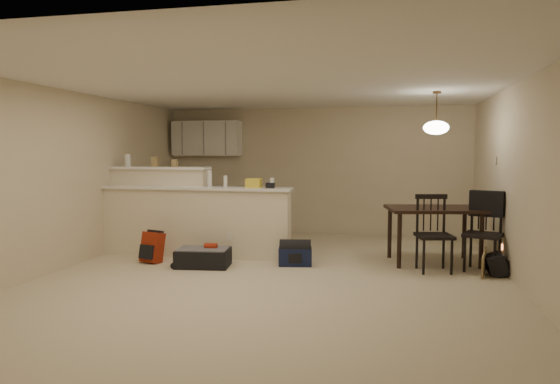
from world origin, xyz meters
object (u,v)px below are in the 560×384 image
(pendant_lamp, at_px, (436,127))
(red_backpack, at_px, (152,247))
(black_daypack, at_px, (496,265))
(dining_table, at_px, (434,214))
(navy_duffel, at_px, (295,256))
(dining_chair_far, at_px, (483,233))
(dining_chair_near, at_px, (434,234))
(suitcase, at_px, (203,258))

(pendant_lamp, xyz_separation_m, red_backpack, (-4.06, -0.83, -1.77))
(red_backpack, distance_m, black_daypack, 4.82)
(dining_table, distance_m, navy_duffel, 2.12)
(dining_table, xyz_separation_m, navy_duffel, (-1.95, -0.58, -0.59))
(red_backpack, relative_size, black_daypack, 1.41)
(dining_table, distance_m, dining_chair_far, 0.75)
(dining_chair_near, bearing_deg, dining_table, 74.61)
(pendant_lamp, height_order, navy_duffel, pendant_lamp)
(pendant_lamp, bearing_deg, dining_table, -153.43)
(suitcase, distance_m, black_daypack, 3.99)
(dining_chair_near, relative_size, suitcase, 1.41)
(dining_chair_far, bearing_deg, red_backpack, -153.46)
(dining_table, height_order, red_backpack, dining_table)
(dining_chair_near, distance_m, navy_duffel, 1.96)
(pendant_lamp, height_order, suitcase, pendant_lamp)
(dining_chair_far, relative_size, navy_duffel, 2.28)
(pendant_lamp, bearing_deg, suitcase, -163.85)
(dining_chair_near, relative_size, red_backpack, 2.35)
(navy_duffel, distance_m, black_daypack, 2.71)
(suitcase, xyz_separation_m, red_backpack, (-0.83, 0.10, 0.10))
(dining_table, relative_size, suitcase, 1.96)
(dining_table, bearing_deg, black_daypack, -48.32)
(dining_chair_far, xyz_separation_m, red_backpack, (-4.67, -0.44, -0.31))
(red_backpack, relative_size, navy_duffel, 0.95)
(dining_table, height_order, black_daypack, dining_table)
(suitcase, relative_size, navy_duffel, 1.57)
(dining_chair_near, height_order, black_daypack, dining_chair_near)
(dining_table, xyz_separation_m, suitcase, (-3.22, -0.93, -0.60))
(dining_chair_far, bearing_deg, navy_duffel, -154.65)
(dining_chair_near, relative_size, black_daypack, 3.32)
(navy_duffel, xyz_separation_m, black_daypack, (2.71, 0.00, 0.01))
(dining_table, relative_size, dining_chair_near, 1.39)
(pendant_lamp, height_order, dining_chair_near, pendant_lamp)
(dining_chair_far, distance_m, black_daypack, 0.46)
(pendant_lamp, xyz_separation_m, suitcase, (-3.22, -0.93, -1.86))
(dining_table, distance_m, suitcase, 3.41)
(pendant_lamp, xyz_separation_m, navy_duffel, (-1.95, -0.58, -1.86))
(black_daypack, bearing_deg, dining_chair_near, 86.66)
(suitcase, bearing_deg, dining_chair_far, 0.94)
(dining_table, distance_m, dining_chair_near, 0.58)
(pendant_lamp, relative_size, suitcase, 0.84)
(dining_table, bearing_deg, dining_chair_near, -104.41)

